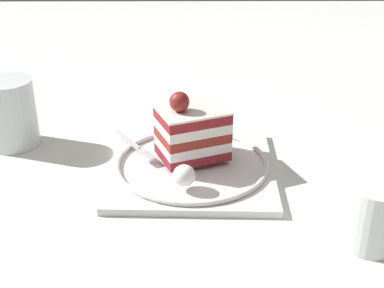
# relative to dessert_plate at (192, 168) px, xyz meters

# --- Properties ---
(ground_plane) EXTENTS (2.40, 2.40, 0.00)m
(ground_plane) POSITION_rel_dessert_plate_xyz_m (-0.00, -0.03, -0.01)
(ground_plane) COLOR silver
(dessert_plate) EXTENTS (0.24, 0.24, 0.02)m
(dessert_plate) POSITION_rel_dessert_plate_xyz_m (0.00, 0.00, 0.00)
(dessert_plate) COLOR white
(dessert_plate) RESTS_ON ground_plane
(cake_slice) EXTENTS (0.10, 0.12, 0.10)m
(cake_slice) POSITION_rel_dessert_plate_xyz_m (-0.02, -0.00, 0.05)
(cake_slice) COLOR maroon
(cake_slice) RESTS_ON dessert_plate
(whipped_cream_dollop) EXTENTS (0.03, 0.03, 0.03)m
(whipped_cream_dollop) POSITION_rel_dessert_plate_xyz_m (0.06, -0.01, 0.02)
(whipped_cream_dollop) COLOR white
(whipped_cream_dollop) RESTS_ON dessert_plate
(fork) EXTENTS (0.10, 0.07, 0.00)m
(fork) POSITION_rel_dessert_plate_xyz_m (-0.05, -0.09, 0.01)
(fork) COLOR silver
(fork) RESTS_ON dessert_plate
(drink_glass_near) EXTENTS (0.07, 0.07, 0.08)m
(drink_glass_near) POSITION_rel_dessert_plate_xyz_m (0.16, 0.21, 0.03)
(drink_glass_near) COLOR white
(drink_glass_near) RESTS_ON ground_plane
(drink_glass_far) EXTENTS (0.08, 0.08, 0.11)m
(drink_glass_far) POSITION_rel_dessert_plate_xyz_m (-0.10, -0.29, 0.04)
(drink_glass_far) COLOR silver
(drink_glass_far) RESTS_ON ground_plane
(folded_napkin) EXTENTS (0.12, 0.11, 0.00)m
(folded_napkin) POSITION_rel_dessert_plate_xyz_m (-0.20, -0.05, -0.01)
(folded_napkin) COLOR white
(folded_napkin) RESTS_ON ground_plane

